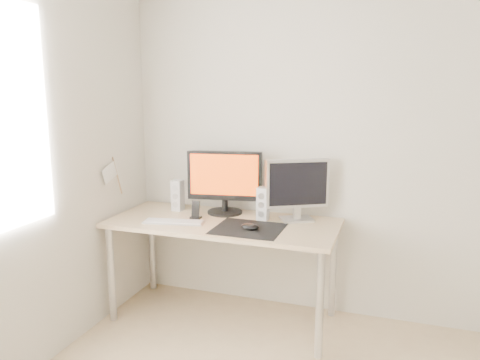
# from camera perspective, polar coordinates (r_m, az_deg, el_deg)

# --- Properties ---
(wall_back) EXTENTS (3.50, 0.00, 3.50)m
(wall_back) POSITION_cam_1_polar(r_m,az_deg,el_deg) (3.35, 15.27, 3.96)
(wall_back) COLOR silver
(wall_back) RESTS_ON ground
(mousepad) EXTENTS (0.45, 0.40, 0.00)m
(mousepad) POSITION_cam_1_polar(r_m,az_deg,el_deg) (3.11, 1.03, -5.94)
(mousepad) COLOR black
(mousepad) RESTS_ON desk
(mouse) EXTENTS (0.12, 0.07, 0.04)m
(mouse) POSITION_cam_1_polar(r_m,az_deg,el_deg) (3.07, 1.22, -5.72)
(mouse) COLOR black
(mouse) RESTS_ON mousepad
(desk) EXTENTS (1.60, 0.70, 0.73)m
(desk) POSITION_cam_1_polar(r_m,az_deg,el_deg) (3.31, -2.09, -6.32)
(desk) COLOR #D1B587
(desk) RESTS_ON ground
(main_monitor) EXTENTS (0.55, 0.30, 0.47)m
(main_monitor) POSITION_cam_1_polar(r_m,az_deg,el_deg) (3.43, -1.89, 0.01)
(main_monitor) COLOR black
(main_monitor) RESTS_ON desk
(second_monitor) EXTENTS (0.41, 0.25, 0.43)m
(second_monitor) POSITION_cam_1_polar(r_m,az_deg,el_deg) (3.28, 7.02, -0.83)
(second_monitor) COLOR silver
(second_monitor) RESTS_ON desk
(speaker_left) EXTENTS (0.07, 0.09, 0.24)m
(speaker_left) POSITION_cam_1_polar(r_m,az_deg,el_deg) (3.58, -7.61, -1.86)
(speaker_left) COLOR white
(speaker_left) RESTS_ON desk
(speaker_right) EXTENTS (0.07, 0.09, 0.24)m
(speaker_right) POSITION_cam_1_polar(r_m,az_deg,el_deg) (3.29, 2.81, -2.91)
(speaker_right) COLOR white
(speaker_right) RESTS_ON desk
(keyboard) EXTENTS (0.43, 0.19, 0.02)m
(keyboard) POSITION_cam_1_polar(r_m,az_deg,el_deg) (3.28, -8.08, -5.07)
(keyboard) COLOR #AFAFB1
(keyboard) RESTS_ON desk
(phone_dock) EXTENTS (0.07, 0.06, 0.13)m
(phone_dock) POSITION_cam_1_polar(r_m,az_deg,el_deg) (3.36, -5.42, -4.05)
(phone_dock) COLOR black
(phone_dock) RESTS_ON desk
(pennant) EXTENTS (0.01, 0.23, 0.29)m
(pennant) POSITION_cam_1_polar(r_m,az_deg,el_deg) (3.46, -15.31, 0.78)
(pennant) COLOR #A57F54
(pennant) RESTS_ON wall_left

